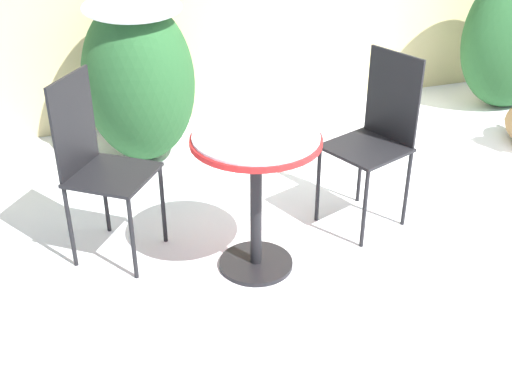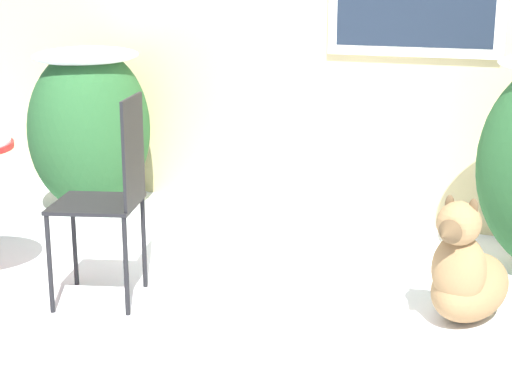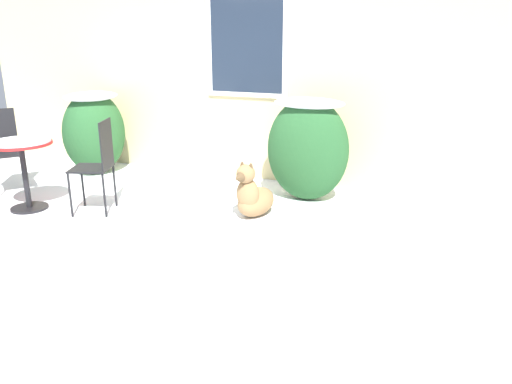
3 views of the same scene
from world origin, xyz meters
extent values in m
plane|color=white|center=(0.00, 0.00, 0.00)|extent=(16.00, 16.00, 0.00)
ellipsoid|color=#235128|center=(-1.76, 1.60, 0.57)|extent=(0.77, 0.94, 1.14)
ellipsoid|color=white|center=(-1.76, 1.60, 1.08)|extent=(0.66, 0.80, 0.12)
cylinder|color=black|center=(-1.43, 0.02, 0.01)|extent=(0.40, 0.40, 0.03)
cylinder|color=black|center=(-1.43, 0.02, 0.38)|extent=(0.06, 0.06, 0.71)
cylinder|color=red|center=(-1.43, 0.02, 0.75)|extent=(0.66, 0.66, 0.03)
cylinder|color=white|center=(-1.43, 0.02, 0.78)|extent=(0.63, 0.63, 0.02)
cube|color=black|center=(-2.11, 0.38, 0.50)|extent=(0.57, 0.57, 0.02)
cube|color=black|center=(-2.27, 0.50, 0.77)|extent=(0.23, 0.31, 0.52)
cylinder|color=black|center=(-2.08, 0.12, 0.24)|extent=(0.02, 0.02, 0.49)
cylinder|color=black|center=(-1.86, 0.42, 0.24)|extent=(0.02, 0.02, 0.49)
cylinder|color=black|center=(-2.37, 0.34, 0.24)|extent=(0.02, 0.02, 0.49)
cylinder|color=black|center=(-2.15, 0.64, 0.24)|extent=(0.02, 0.02, 0.49)
cube|color=black|center=(-0.69, 0.24, 0.50)|extent=(0.52, 0.52, 0.02)
cube|color=black|center=(-0.51, 0.31, 0.77)|extent=(0.14, 0.35, 0.52)
cylinder|color=black|center=(-0.93, 0.35, 0.24)|extent=(0.02, 0.02, 0.49)
cylinder|color=black|center=(-0.80, 0.00, 0.24)|extent=(0.02, 0.02, 0.49)
cylinder|color=black|center=(-0.58, 0.48, 0.24)|extent=(0.02, 0.02, 0.49)
cylinder|color=black|center=(-0.46, 0.13, 0.24)|extent=(0.02, 0.02, 0.49)
camera|label=1|loc=(-2.37, -2.70, 2.09)|focal=45.00mm
camera|label=2|loc=(1.61, -2.75, 1.51)|focal=55.00mm
camera|label=3|loc=(2.97, -3.94, 1.89)|focal=35.00mm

